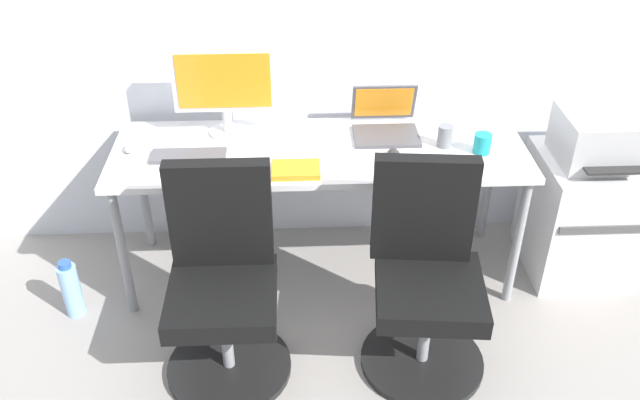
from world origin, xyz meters
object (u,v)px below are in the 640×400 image
(printer, at_px, (600,138))
(coffee_mug, at_px, (482,143))
(office_chair_left, at_px, (223,286))
(side_cabinet, at_px, (581,214))
(office_chair_right, at_px, (426,280))
(desktop_monitor, at_px, (224,85))
(water_bottle_on_floor, at_px, (71,289))
(open_laptop, at_px, (385,122))

(printer, distance_m, coffee_mug, 0.58)
(office_chair_left, distance_m, printer, 1.87)
(office_chair_left, bearing_deg, side_cabinet, 18.92)
(office_chair_left, distance_m, coffee_mug, 1.33)
(office_chair_right, height_order, printer, office_chair_right)
(office_chair_right, height_order, desktop_monitor, desktop_monitor)
(office_chair_right, height_order, coffee_mug, office_chair_right)
(side_cabinet, xyz_separation_m, coffee_mug, (-0.57, -0.06, 0.45))
(water_bottle_on_floor, bearing_deg, desktop_monitor, 30.70)
(office_chair_right, relative_size, desktop_monitor, 1.96)
(side_cabinet, bearing_deg, desktop_monitor, 174.17)
(side_cabinet, relative_size, open_laptop, 2.04)
(printer, distance_m, water_bottle_on_floor, 2.59)
(side_cabinet, bearing_deg, open_laptop, 170.84)
(water_bottle_on_floor, height_order, open_laptop, open_laptop)
(office_chair_right, xyz_separation_m, water_bottle_on_floor, (-1.60, 0.33, -0.28))
(side_cabinet, relative_size, printer, 1.58)
(side_cabinet, height_order, coffee_mug, coffee_mug)
(printer, height_order, desktop_monitor, desktop_monitor)
(printer, height_order, open_laptop, open_laptop)
(printer, distance_m, open_laptop, 1.01)
(open_laptop, distance_m, coffee_mug, 0.47)
(office_chair_left, height_order, open_laptop, same)
(water_bottle_on_floor, relative_size, open_laptop, 1.00)
(printer, relative_size, open_laptop, 1.29)
(side_cabinet, distance_m, open_laptop, 1.11)
(printer, bearing_deg, office_chair_right, -146.48)
(printer, bearing_deg, desktop_monitor, 174.14)
(coffee_mug, bearing_deg, office_chair_right, -121.08)
(office_chair_left, height_order, water_bottle_on_floor, office_chair_left)
(office_chair_left, bearing_deg, desktop_monitor, 90.75)
(office_chair_left, relative_size, open_laptop, 3.03)
(printer, relative_size, desktop_monitor, 0.83)
(water_bottle_on_floor, distance_m, coffee_mug, 2.04)
(office_chair_left, distance_m, desktop_monitor, 0.95)
(printer, bearing_deg, open_laptop, 170.79)
(office_chair_right, relative_size, side_cabinet, 1.48)
(office_chair_left, bearing_deg, printer, 18.89)
(water_bottle_on_floor, bearing_deg, coffee_mug, 6.20)
(water_bottle_on_floor, height_order, desktop_monitor, desktop_monitor)
(office_chair_left, bearing_deg, office_chair_right, -0.02)
(printer, xyz_separation_m, desktop_monitor, (-1.75, 0.18, 0.22))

